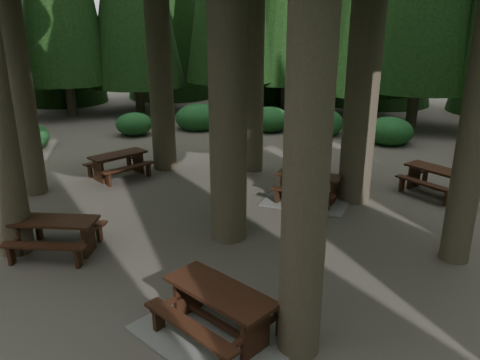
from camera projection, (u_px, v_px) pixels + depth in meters
The scene contains 7 objects.
ground at pixel (197, 232), 11.47m from camera, with size 80.00×80.00×0.00m, color #564F45.
picnic_table_a at pixel (220, 318), 7.65m from camera, with size 2.81×2.46×0.84m.
picnic_table_b at pixel (119, 162), 15.29m from camera, with size 1.82×2.09×0.79m.
picnic_table_c at pixel (308, 192), 13.37m from camera, with size 2.61×2.29×0.78m.
picnic_table_d at pixel (436, 177), 13.79m from camera, with size 2.20×1.99×0.79m.
picnic_table_e at pixel (56, 231), 10.29m from camera, with size 2.31×2.17×0.79m.
shrub_ring at pixel (238, 213), 11.56m from camera, with size 23.86×24.64×1.49m.
Camera 1 is at (6.62, -8.13, 4.93)m, focal length 35.00 mm.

